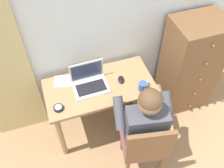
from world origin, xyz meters
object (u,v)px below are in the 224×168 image
computer_mouse (121,79)px  desk_clock (58,108)px  person_seated (142,118)px  coffee_mug (143,86)px  notebook_pad (65,81)px  desk (100,93)px  laptop (89,82)px  chair (145,145)px  dresser (190,66)px

computer_mouse → desk_clock: size_ratio=1.11×
person_seated → coffee_mug: (0.11, 0.27, 0.11)m
person_seated → notebook_pad: person_seated is taller
person_seated → notebook_pad: (-0.60, 0.61, 0.07)m
desk → desk_clock: 0.48m
notebook_pad → laptop: bearing=-15.7°
laptop → person_seated: bearing=-52.7°
notebook_pad → desk_clock: bearing=-98.1°
desk → computer_mouse: computer_mouse is taller
desk_clock → desk: bearing=19.1°
chair → desk: bearing=111.9°
notebook_pad → coffee_mug: size_ratio=1.75×
person_seated → coffee_mug: size_ratio=9.90×
desk_clock → notebook_pad: (0.12, 0.31, -0.01)m
coffee_mug → desk: bearing=155.1°
laptop → computer_mouse: (0.32, -0.04, -0.04)m
chair → laptop: bearing=117.1°
desk → computer_mouse: (0.23, -0.00, 0.14)m
notebook_pad → coffee_mug: coffee_mug is taller
dresser → laptop: (-1.17, -0.03, 0.18)m
notebook_pad → coffee_mug: bearing=-12.9°
desk → chair: 0.69m
desk → person_seated: 0.53m
dresser → notebook_pad: (-1.40, 0.09, 0.14)m
desk → laptop: (-0.09, 0.04, 0.18)m
laptop → desk_clock: (-0.35, -0.19, -0.04)m
desk → dresser: (1.09, 0.07, -0.00)m
computer_mouse → coffee_mug: 0.24m
computer_mouse → desk: bearing=-163.6°
computer_mouse → notebook_pad: 0.57m
dresser → laptop: dresser is taller
desk → coffee_mug: bearing=-24.9°
coffee_mug → notebook_pad: bearing=154.0°
chair → coffee_mug: (0.14, 0.45, 0.30)m
laptop → dresser: bearing=1.5°
chair → dresser: bearing=40.0°
laptop → computer_mouse: bearing=-7.6°
desk → notebook_pad: notebook_pad is taller
chair → coffee_mug: 0.56m
desk_clock → notebook_pad: bearing=68.9°
laptop → coffee_mug: (0.48, -0.22, -0.00)m
dresser → notebook_pad: bearing=176.2°
chair → coffee_mug: chair is taller
chair → notebook_pad: size_ratio=4.14×
desk → notebook_pad: 0.38m
desk → desk_clock: bearing=-160.9°
desk → coffee_mug: size_ratio=9.08×
person_seated → computer_mouse: person_seated is taller
desk → chair: (0.25, -0.63, -0.12)m
laptop → coffee_mug: laptop is taller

